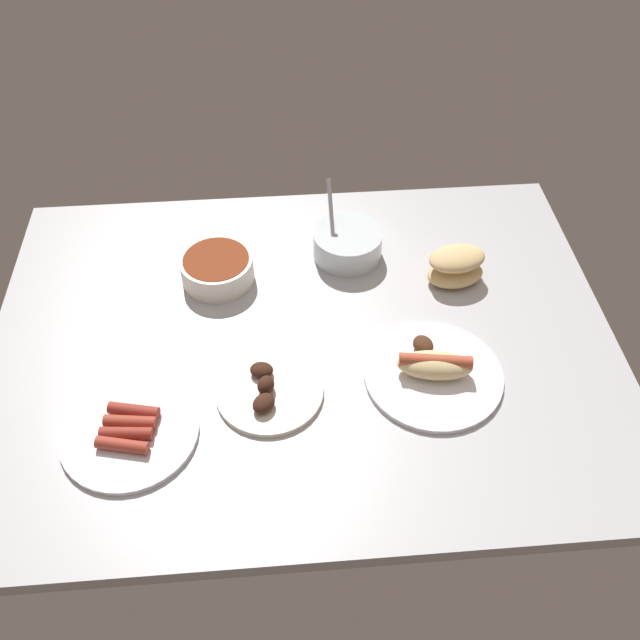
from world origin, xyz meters
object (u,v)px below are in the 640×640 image
object	(u,v)px
bowl_chili	(217,268)
bread_stack	(456,266)
plate_grilled_meat	(268,390)
bowl_coleslaw	(347,243)
plate_sausages	(129,431)
plate_hotdog_assembled	(433,370)

from	to	relation	value
bowl_chili	bread_stack	world-z (taller)	bread_stack
plate_grilled_meat	bowl_coleslaw	world-z (taller)	bowl_coleslaw
plate_sausages	bread_stack	bearing A→B (deg)	-152.10
plate_grilled_meat	bowl_coleslaw	xyz separation A→B (cm)	(-18.02, -36.03, 2.46)
plate_grilled_meat	bowl_chili	xyz separation A→B (cm)	(9.52, -30.59, 2.15)
plate_grilled_meat	bread_stack	distance (cm)	47.65
plate_hotdog_assembled	bowl_chili	bearing A→B (deg)	-36.16
plate_sausages	bowl_coleslaw	size ratio (longest dim) A/B	1.50
plate_grilled_meat	bread_stack	bearing A→B (deg)	-145.99
plate_sausages	bowl_coleslaw	bearing A→B (deg)	-134.28
plate_hotdog_assembled	bowl_coleslaw	world-z (taller)	bowl_coleslaw
plate_sausages	bread_stack	distance (cm)	71.64
bowl_chili	plate_sausages	distance (cm)	40.18
bowl_coleslaw	bread_stack	size ratio (longest dim) A/B	1.20
plate_hotdog_assembled	plate_grilled_meat	bearing A→B (deg)	3.09
plate_hotdog_assembled	bowl_chili	world-z (taller)	same
plate_grilled_meat	bowl_coleslaw	size ratio (longest dim) A/B	1.24
bowl_coleslaw	bowl_chili	bearing A→B (deg)	11.17
bowl_chili	plate_hotdog_assembled	bearing A→B (deg)	143.84
plate_grilled_meat	plate_sausages	distance (cm)	24.80
plate_hotdog_assembled	plate_sausages	distance (cm)	54.61
plate_sausages	bowl_coleslaw	xyz separation A→B (cm)	(-41.85, -42.91, 2.50)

